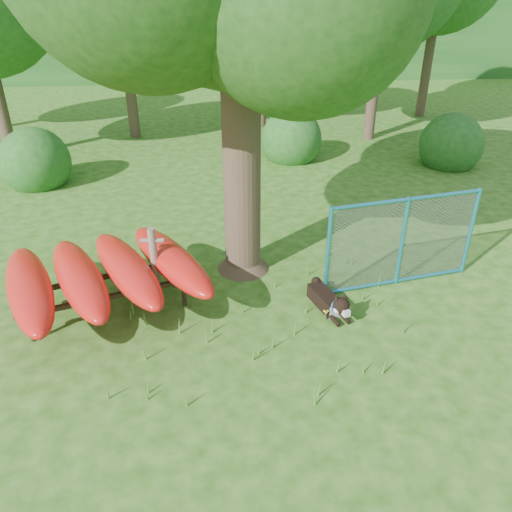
{
  "coord_description": "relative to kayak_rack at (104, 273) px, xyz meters",
  "views": [
    {
      "loc": [
        -0.44,
        -5.55,
        4.75
      ],
      "look_at": [
        0.2,
        1.2,
        1.0
      ],
      "focal_mm": 35.0,
      "sensor_mm": 36.0,
      "label": 1
    }
  ],
  "objects": [
    {
      "name": "ground",
      "position": [
        2.19,
        -1.37,
        -0.72
      ],
      "size": [
        80.0,
        80.0,
        0.0
      ],
      "primitive_type": "plane",
      "color": "#235310",
      "rests_on": "ground"
    },
    {
      "name": "wooden_post",
      "position": [
        0.78,
        0.21,
        0.0
      ],
      "size": [
        0.37,
        0.13,
        1.37
      ],
      "rotation": [
        0.0,
        0.0,
        -0.05
      ],
      "color": "#6B6050",
      "rests_on": "ground"
    },
    {
      "name": "kayak_rack",
      "position": [
        0.0,
        0.0,
        0.0
      ],
      "size": [
        3.79,
        3.4,
        0.94
      ],
      "rotation": [
        0.0,
        0.0,
        0.32
      ],
      "color": "black",
      "rests_on": "ground"
    },
    {
      "name": "husky_dog",
      "position": [
        3.59,
        -0.34,
        -0.54
      ],
      "size": [
        0.55,
        1.16,
        0.53
      ],
      "rotation": [
        0.0,
        0.0,
        0.3
      ],
      "color": "black",
      "rests_on": "ground"
    },
    {
      "name": "fence_section",
      "position": [
        4.96,
        0.4,
        0.11
      ],
      "size": [
        2.79,
        0.62,
        2.75
      ],
      "rotation": [
        0.0,
        0.0,
        0.2
      ],
      "color": "teal",
      "rests_on": "ground"
    },
    {
      "name": "wildflower_clump",
      "position": [
        3.46,
        -0.58,
        -0.56
      ],
      "size": [
        0.09,
        0.09,
        0.19
      ],
      "rotation": [
        0.0,
        0.0,
        -0.4
      ],
      "color": "#4D8A2D",
      "rests_on": "ground"
    },
    {
      "name": "bg_tree_c",
      "position": [
        3.69,
        11.63,
        3.39
      ],
      "size": [
        4.0,
        4.0,
        6.12
      ],
      "color": "#3D2E21",
      "rests_on": "ground"
    },
    {
      "name": "shrub_left",
      "position": [
        -2.81,
        6.13,
        -0.72
      ],
      "size": [
        1.8,
        1.8,
        1.8
      ],
      "primitive_type": "sphere",
      "color": "#1C541B",
      "rests_on": "ground"
    },
    {
      "name": "shrub_right",
      "position": [
        8.69,
        6.63,
        -0.72
      ],
      "size": [
        1.8,
        1.8,
        1.8
      ],
      "primitive_type": "sphere",
      "color": "#1C541B",
      "rests_on": "ground"
    },
    {
      "name": "shrub_mid",
      "position": [
        4.19,
        7.63,
        -0.72
      ],
      "size": [
        1.8,
        1.8,
        1.8
      ],
      "primitive_type": "sphere",
      "color": "#1C541B",
      "rests_on": "ground"
    },
    {
      "name": "wooded_hillside",
      "position": [
        2.19,
        26.63,
        2.28
      ],
      "size": [
        80.0,
        12.0,
        6.0
      ],
      "primitive_type": "cube",
      "color": "#1C541B",
      "rests_on": "ground"
    }
  ]
}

